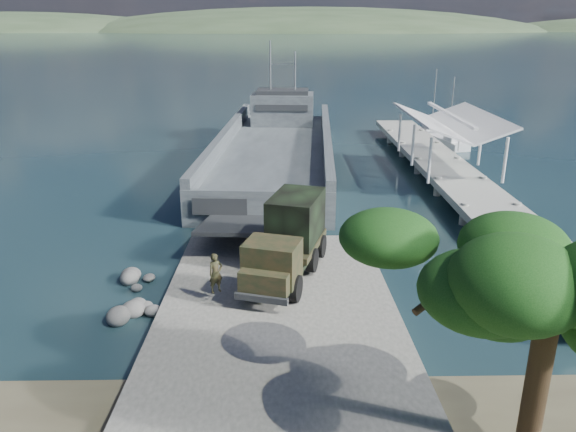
# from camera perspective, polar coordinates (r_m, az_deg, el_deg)

# --- Properties ---
(ground) EXTENTS (1400.00, 1400.00, 0.00)m
(ground) POSITION_cam_1_polar(r_m,az_deg,el_deg) (25.23, -1.00, -8.93)
(ground) COLOR #19353D
(ground) RESTS_ON ground
(boat_ramp) EXTENTS (10.00, 18.00, 0.50)m
(boat_ramp) POSITION_cam_1_polar(r_m,az_deg,el_deg) (24.23, -1.00, -9.53)
(boat_ramp) COLOR #65665D
(boat_ramp) RESTS_ON ground
(shoreline_rocks) EXTENTS (3.20, 5.60, 0.90)m
(shoreline_rocks) POSITION_cam_1_polar(r_m,az_deg,el_deg) (26.42, -14.72, -8.24)
(shoreline_rocks) COLOR #5B5B59
(shoreline_rocks) RESTS_ON ground
(distant_headlands) EXTENTS (1000.00, 240.00, 48.00)m
(distant_headlands) POSITION_cam_1_polar(r_m,az_deg,el_deg) (584.46, 4.07, 18.23)
(distant_headlands) COLOR #354A2E
(distant_headlands) RESTS_ON ground
(pier) EXTENTS (6.40, 44.00, 6.10)m
(pier) POSITION_cam_1_polar(r_m,az_deg,el_deg) (44.21, 16.12, 5.09)
(pier) COLOR #A9ABA0
(pier) RESTS_ON ground
(landing_craft) EXTENTS (11.31, 36.82, 10.80)m
(landing_craft) POSITION_cam_1_polar(r_m,az_deg,el_deg) (48.16, -1.26, 6.11)
(landing_craft) COLOR #3E444A
(landing_craft) RESTS_ON ground
(military_truck) EXTENTS (4.33, 7.83, 3.49)m
(military_truck) POSITION_cam_1_polar(r_m,az_deg,el_deg) (26.30, 0.06, -2.32)
(military_truck) COLOR black
(military_truck) RESTS_ON boat_ramp
(soldier) EXTENTS (0.77, 0.71, 1.76)m
(soldier) POSITION_cam_1_polar(r_m,az_deg,el_deg) (24.30, -7.32, -6.61)
(soldier) COLOR black
(soldier) RESTS_ON boat_ramp
(sailboat_near) EXTENTS (2.80, 5.89, 6.91)m
(sailboat_near) POSITION_cam_1_polar(r_m,az_deg,el_deg) (58.26, 16.05, 7.19)
(sailboat_near) COLOR white
(sailboat_near) RESTS_ON ground
(sailboat_far) EXTENTS (2.55, 6.03, 7.12)m
(sailboat_far) POSITION_cam_1_polar(r_m,az_deg,el_deg) (64.29, 14.39, 8.44)
(sailboat_far) COLOR white
(sailboat_far) RESTS_ON ground
(overhang_tree) EXTENTS (7.90, 7.28, 7.17)m
(overhang_tree) POSITION_cam_1_polar(r_m,az_deg,el_deg) (15.61, 22.96, -5.77)
(overhang_tree) COLOR black
(overhang_tree) RESTS_ON ground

